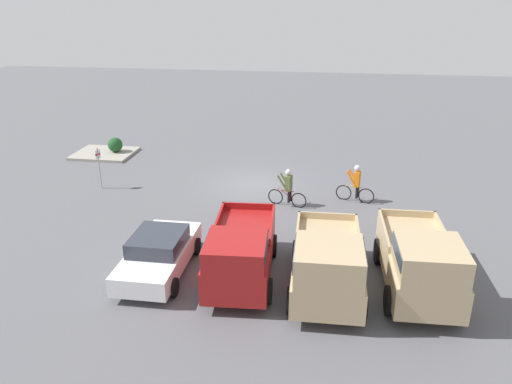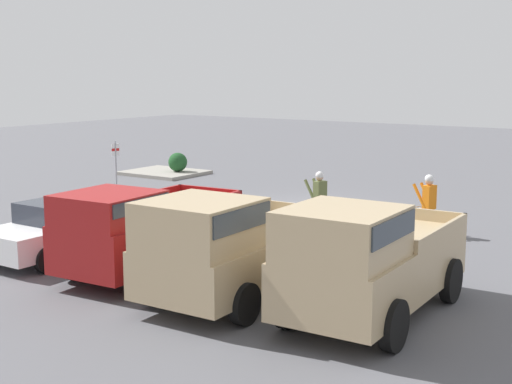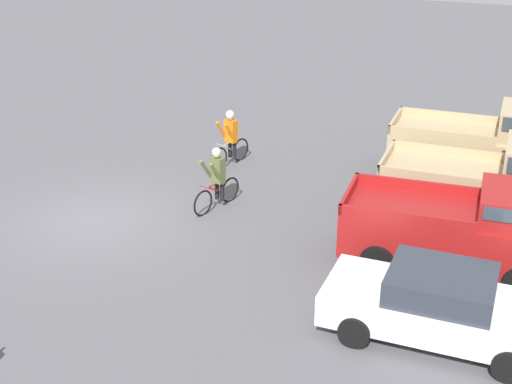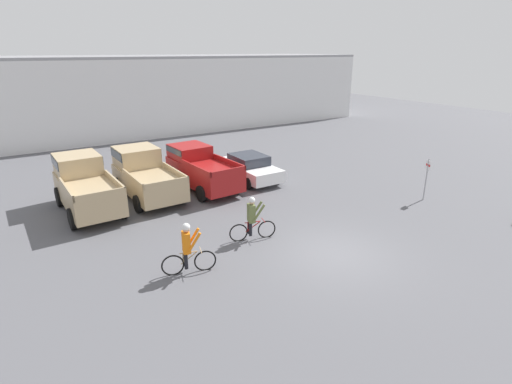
% 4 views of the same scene
% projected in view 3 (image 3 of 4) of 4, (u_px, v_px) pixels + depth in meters
% --- Properties ---
extents(ground_plane, '(80.00, 80.00, 0.00)m').
position_uv_depth(ground_plane, '(99.00, 220.00, 18.44)').
color(ground_plane, '#56565B').
extents(pickup_truck_0, '(2.35, 5.01, 2.31)m').
position_uv_depth(pickup_truck_0, '(494.00, 142.00, 20.36)').
color(pickup_truck_0, tan).
rests_on(pickup_truck_0, ground_plane).
extents(pickup_truck_1, '(2.42, 5.00, 2.22)m').
position_uv_depth(pickup_truck_1, '(500.00, 182.00, 17.87)').
color(pickup_truck_1, tan).
rests_on(pickup_truck_1, ground_plane).
extents(pickup_truck_2, '(2.43, 4.95, 2.06)m').
position_uv_depth(pickup_truck_2, '(469.00, 227.00, 15.68)').
color(pickup_truck_2, maroon).
rests_on(pickup_truck_2, ground_plane).
extents(sedan_0, '(2.03, 4.36, 1.41)m').
position_uv_depth(sedan_0, '(439.00, 305.00, 13.50)').
color(sedan_0, white).
rests_on(sedan_0, ground_plane).
extents(cyclist_0, '(1.77, 0.61, 1.73)m').
position_uv_depth(cyclist_0, '(217.00, 178.00, 18.82)').
color(cyclist_0, black).
rests_on(cyclist_0, ground_plane).
extents(cyclist_1, '(1.72, 0.59, 1.77)m').
position_uv_depth(cyclist_1, '(230.00, 137.00, 21.68)').
color(cyclist_1, black).
rests_on(cyclist_1, ground_plane).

